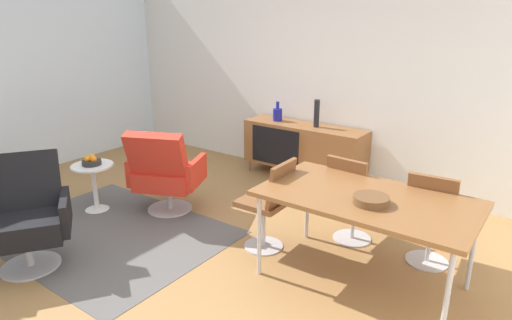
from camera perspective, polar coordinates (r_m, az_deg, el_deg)
ground_plane at (r=4.17m, az=-10.33°, el=-11.42°), size 8.32×8.32×0.00m
wall_back at (r=5.76m, az=8.12°, el=11.63°), size 6.80×0.12×2.80m
sideboard at (r=5.69m, az=6.17°, el=1.75°), size 1.60×0.45×0.72m
vase_cobalt at (r=5.51m, az=7.81°, el=5.96°), size 0.07×0.07×0.34m
vase_sculptural_dark at (r=5.81m, az=2.79°, el=5.92°), size 0.12×0.12×0.25m
dining_table at (r=3.47m, az=14.02°, el=-5.17°), size 1.60×0.90×0.74m
wooden_bowl_on_table at (r=3.32m, az=14.60°, el=-5.00°), size 0.26×0.26×0.06m
dining_chair_back_left at (r=4.16m, az=12.26°, el=-4.45°), size 0.42×0.45×0.86m
dining_chair_back_right at (r=3.96m, az=21.67°, el=-6.58°), size 0.43×0.45×0.86m
dining_chair_near_window at (r=3.94m, az=1.75°, el=-5.32°), size 0.43×0.41×0.86m
lounge_chair_red at (r=4.78m, az=-11.65°, el=-1.44°), size 0.86×0.84×0.95m
armchair_black_shell at (r=4.19m, az=-27.76°, el=-6.08°), size 0.89×0.90×0.95m
side_table_round at (r=5.10m, az=-20.11°, el=-2.69°), size 0.44×0.44×0.52m
fruit_bowl at (r=5.02m, az=-20.42°, el=-0.14°), size 0.20×0.20×0.11m
magazine_stack at (r=5.86m, az=-27.63°, el=-3.17°), size 0.32×0.40×0.23m
area_rug at (r=4.62m, az=-18.33°, el=-9.00°), size 2.20×1.70×0.01m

